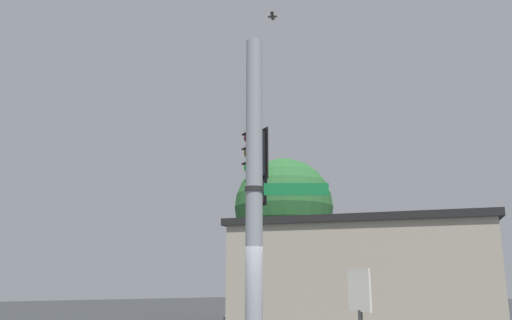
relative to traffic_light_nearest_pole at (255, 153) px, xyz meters
name	(u,v)px	position (x,y,z in m)	size (l,w,h in m)	color
signal_pole	(254,206)	(-2.05, 1.10, -1.55)	(0.31, 0.31, 6.43)	gray
mast_arm	(256,140)	(1.44, -0.81, 0.78)	(0.17, 0.17, 7.96)	gray
traffic_light_nearest_pole	(255,153)	(0.00, 0.00, 0.00)	(0.54, 0.49, 1.31)	black
traffic_light_mid_inner	(256,172)	(1.87, -1.02, 0.00)	(0.54, 0.49, 1.31)	black
traffic_light_mid_outer	(257,186)	(3.73, -2.04, 0.00)	(0.54, 0.49, 1.31)	black
street_name_sign	(273,189)	(-2.22, 0.79, -1.24)	(0.83, 1.37, 0.22)	#147238
bird_flying	(272,16)	(1.63, -1.44, 4.68)	(0.47, 0.36, 0.11)	#4C4742
storefront_building	(364,272)	(7.78, -9.56, -2.55)	(12.54, 12.30, 4.40)	#A89E89
tree_by_storefront	(284,208)	(10.04, -6.83, 0.37)	(4.60, 4.60, 7.45)	#4C3823
historical_marker	(360,310)	(-2.50, -0.83, -3.36)	(0.60, 0.08, 2.13)	#333333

